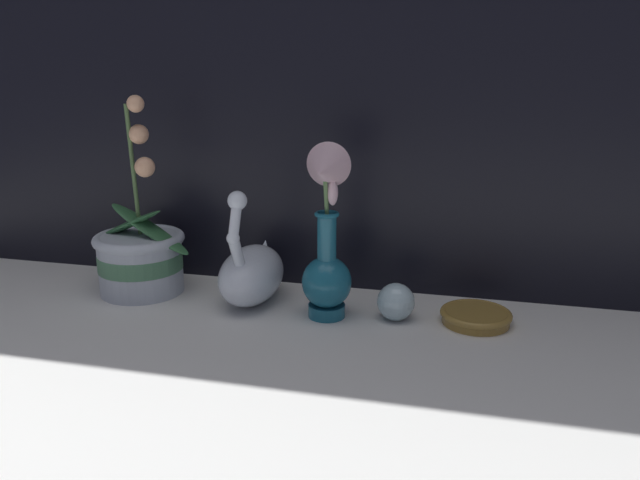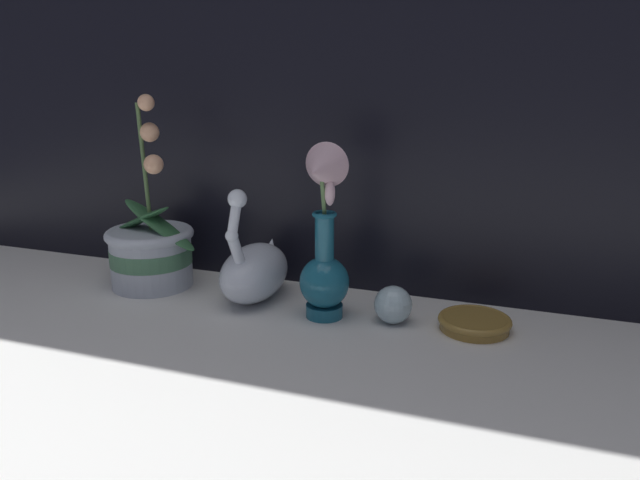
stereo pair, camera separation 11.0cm
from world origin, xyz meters
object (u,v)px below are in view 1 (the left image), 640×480
(glass_sphere, at_px, (396,302))
(amber_dish, at_px, (476,316))
(orchid_potted_plant, at_px, (140,255))
(swan_figurine, at_px, (252,272))
(blue_vase, at_px, (326,245))

(glass_sphere, height_order, amber_dish, glass_sphere)
(orchid_potted_plant, relative_size, swan_figurine, 1.69)
(orchid_potted_plant, distance_m, amber_dish, 0.64)
(swan_figurine, height_order, blue_vase, blue_vase)
(blue_vase, relative_size, amber_dish, 2.51)
(swan_figurine, distance_m, glass_sphere, 0.27)
(swan_figurine, distance_m, amber_dish, 0.41)
(orchid_potted_plant, bearing_deg, swan_figurine, 0.26)
(orchid_potted_plant, bearing_deg, amber_dish, -0.44)
(blue_vase, relative_size, glass_sphere, 4.66)
(blue_vase, xyz_separation_m, amber_dish, (0.26, 0.04, -0.12))
(swan_figurine, distance_m, blue_vase, 0.17)
(orchid_potted_plant, distance_m, swan_figurine, 0.23)
(orchid_potted_plant, distance_m, glass_sphere, 0.50)
(amber_dish, bearing_deg, blue_vase, -171.37)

